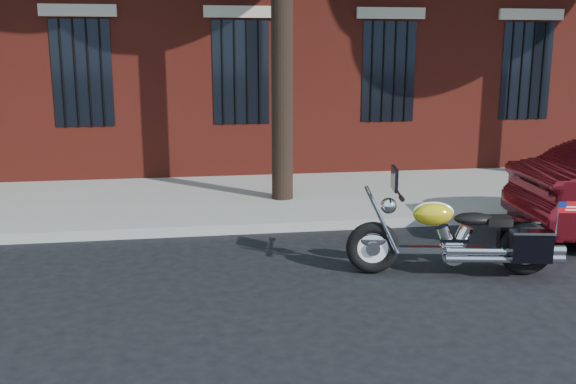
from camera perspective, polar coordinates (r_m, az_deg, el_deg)
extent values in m
plane|color=black|center=(8.19, -1.00, -6.21)|extent=(120.00, 120.00, 0.00)
cube|color=gray|center=(9.48, -2.15, -3.14)|extent=(40.00, 0.16, 0.15)
cube|color=gray|center=(11.29, -3.28, -0.60)|extent=(40.00, 3.60, 0.15)
cube|color=black|center=(12.85, -4.23, 10.54)|extent=(1.10, 0.14, 2.00)
cube|color=#B2A893|center=(12.83, -4.30, 15.68)|extent=(1.40, 0.20, 0.22)
cylinder|color=black|center=(12.77, -4.20, 10.53)|extent=(0.04, 0.04, 2.00)
cylinder|color=black|center=(10.70, -0.53, 11.81)|extent=(0.36, 0.36, 5.00)
torus|color=black|center=(7.74, 7.54, -4.91)|extent=(0.65, 0.26, 0.64)
torus|color=black|center=(8.13, 20.40, -4.76)|extent=(0.65, 0.26, 0.64)
cylinder|color=white|center=(7.74, 7.54, -4.91)|extent=(0.48, 0.14, 0.48)
cylinder|color=white|center=(8.13, 20.40, -4.76)|extent=(0.48, 0.14, 0.48)
ellipsoid|color=white|center=(7.71, 7.56, -4.24)|extent=(0.35, 0.18, 0.18)
ellipsoid|color=gold|center=(8.10, 20.46, -3.99)|extent=(0.35, 0.19, 0.18)
cube|color=white|center=(7.89, 14.12, -5.00)|extent=(1.42, 0.36, 0.08)
cylinder|color=white|center=(7.91, 14.45, -5.13)|extent=(0.33, 0.23, 0.31)
cylinder|color=white|center=(7.87, 18.13, -5.38)|extent=(1.19, 0.30, 0.09)
ellipsoid|color=gold|center=(7.73, 12.77, -1.91)|extent=(0.51, 0.36, 0.27)
ellipsoid|color=black|center=(7.85, 16.17, -2.31)|extent=(0.50, 0.35, 0.15)
cube|color=black|center=(8.32, 19.73, -3.58)|extent=(0.48, 0.23, 0.36)
cube|color=black|center=(7.87, 20.82, -4.56)|extent=(0.48, 0.23, 0.36)
cylinder|color=white|center=(7.60, 9.69, 0.04)|extent=(0.17, 0.74, 0.03)
sphere|color=white|center=(7.62, 8.93, -1.21)|extent=(0.22, 0.22, 0.19)
cube|color=black|center=(7.56, 9.44, 1.18)|extent=(0.11, 0.38, 0.27)
cube|color=red|center=(7.84, 23.62, -1.25)|extent=(0.21, 0.05, 0.13)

